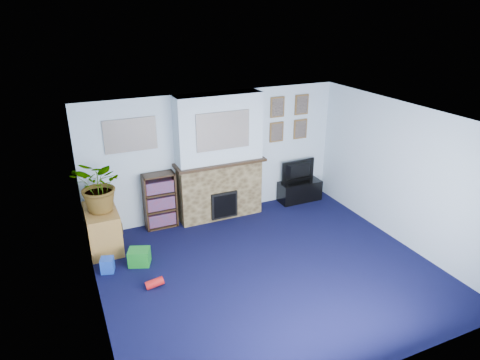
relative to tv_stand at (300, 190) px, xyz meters
name	(u,v)px	position (x,y,z in m)	size (l,w,h in m)	color
floor	(269,270)	(-1.79, -2.03, -0.23)	(5.00, 4.50, 0.01)	black
ceiling	(273,120)	(-1.79, -2.03, 2.17)	(5.00, 4.50, 0.01)	white
wall_back	(215,155)	(-1.79, 0.22, 0.97)	(5.00, 0.04, 2.40)	silver
wall_front	(375,287)	(-1.79, -4.28, 0.97)	(5.00, 0.04, 2.40)	silver
wall_left	(92,236)	(-4.29, -2.03, 0.97)	(0.04, 4.50, 2.40)	silver
wall_right	(403,175)	(0.71, -2.03, 0.97)	(0.04, 4.50, 2.40)	silver
chimney_breast	(219,159)	(-1.79, 0.02, 0.96)	(1.72, 0.50, 2.40)	brown
collage_main	(223,131)	(-1.79, -0.19, 1.55)	(1.00, 0.03, 0.68)	gray
collage_left	(130,135)	(-3.34, 0.21, 1.55)	(0.90, 0.03, 0.58)	gray
portrait_tl	(277,107)	(-0.49, 0.20, 1.77)	(0.30, 0.03, 0.40)	brown
portrait_tr	(302,105)	(0.06, 0.20, 1.77)	(0.30, 0.03, 0.40)	brown
portrait_bl	(276,132)	(-0.49, 0.20, 1.27)	(0.30, 0.03, 0.40)	brown
portrait_br	(300,129)	(0.06, 0.20, 1.27)	(0.30, 0.03, 0.40)	brown
tv_stand	(300,190)	(0.00, 0.00, 0.00)	(0.89, 0.38, 0.42)	black
television	(300,171)	(0.00, 0.02, 0.42)	(0.77, 0.10, 0.44)	black
bookshelf	(160,202)	(-2.95, 0.08, 0.28)	(0.58, 0.28, 1.05)	#2F1F11
sideboard	(103,229)	(-4.03, -0.28, 0.12)	(0.51, 0.92, 0.71)	#B17D39
potted_plant	(100,185)	(-3.98, -0.33, 0.94)	(0.81, 0.70, 0.90)	#26661E
mantel_clock	(221,158)	(-1.78, -0.03, 1.00)	(0.10, 0.06, 0.15)	gold
mantel_candle	(233,155)	(-1.53, -0.03, 1.01)	(0.05, 0.05, 0.16)	#B2BFC6
mantel_teddy	(194,162)	(-2.29, -0.03, 0.99)	(0.15, 0.15, 0.15)	gray
mantel_can	(256,153)	(-1.04, -0.03, 0.99)	(0.06, 0.06, 0.11)	blue
green_crate	(139,256)	(-3.59, -1.03, -0.08)	(0.33, 0.26, 0.26)	#198C26
toy_ball	(140,256)	(-3.57, -0.94, -0.14)	(0.16, 0.16, 0.16)	blue
toy_block	(108,265)	(-4.09, -1.03, -0.12)	(0.19, 0.19, 0.23)	blue
toy_tube	(155,283)	(-3.52, -1.72, -0.15)	(0.12, 0.12, 0.27)	red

